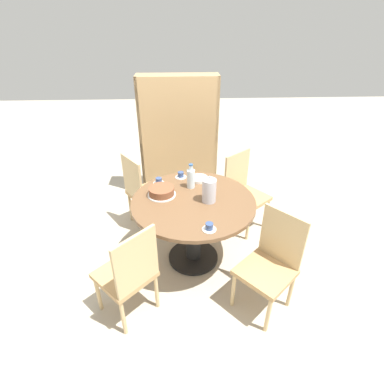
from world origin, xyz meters
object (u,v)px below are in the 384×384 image
at_px(chair_b, 244,191).
at_px(chair_c, 144,190).
at_px(chair_d, 129,273).
at_px(cup_c, 159,181).
at_px(water_bottle, 191,178).
at_px(cake_main, 162,192).
at_px(chair_a, 271,262).
at_px(coffee_pot, 209,190).
at_px(cup_a, 209,227).
at_px(cup_b, 181,175).
at_px(bookshelf, 179,138).

height_order(chair_b, chair_c, same).
distance_m(chair_d, cup_c, 1.07).
height_order(water_bottle, cake_main, water_bottle).
xyz_separation_m(chair_d, cup_c, (0.21, 1.01, 0.29)).
distance_m(chair_a, water_bottle, 1.13).
height_order(chair_c, chair_d, same).
height_order(chair_c, coffee_pot, coffee_pot).
bearing_deg(cake_main, cup_a, -53.62).
xyz_separation_m(cake_main, cup_b, (0.19, 0.36, -0.02)).
bearing_deg(cup_c, chair_a, -43.85).
relative_size(chair_b, water_bottle, 3.56).
xyz_separation_m(chair_b, bookshelf, (-0.76, 0.87, 0.35)).
distance_m(bookshelf, cup_b, 1.00).
xyz_separation_m(chair_a, chair_c, (-1.19, 1.25, 0.00)).
distance_m(chair_d, coffee_pot, 1.03).
relative_size(bookshelf, cup_a, 13.84).
relative_size(water_bottle, cup_c, 2.21).
bearing_deg(coffee_pot, chair_a, -50.11).
bearing_deg(cake_main, chair_a, -36.74).
distance_m(chair_a, cup_b, 1.33).
bearing_deg(bookshelf, cup_a, 97.02).
distance_m(chair_d, water_bottle, 1.13).
distance_m(cup_a, cup_b, 0.96).
bearing_deg(cup_c, cup_b, 28.25).
height_order(cup_b, cup_c, same).
bearing_deg(bookshelf, cake_main, 82.43).
bearing_deg(cup_a, cup_c, 119.58).
height_order(chair_b, water_bottle, water_bottle).
distance_m(chair_a, chair_c, 1.73).
relative_size(cake_main, cup_b, 2.35).
bearing_deg(chair_a, chair_b, 137.97).
relative_size(chair_a, chair_d, 1.00).
bearing_deg(water_bottle, cup_b, 115.24).
xyz_separation_m(chair_b, cup_c, (-0.98, -0.25, 0.29)).
relative_size(chair_d, cup_b, 7.85).
relative_size(chair_d, coffee_pot, 3.43).
bearing_deg(cup_a, chair_a, -14.32).
xyz_separation_m(coffee_pot, cup_c, (-0.50, 0.36, -0.10)).
relative_size(bookshelf, coffee_pot, 6.04).
relative_size(chair_b, chair_c, 1.00).
distance_m(chair_b, cup_c, 1.05).
bearing_deg(chair_c, cup_a, 174.97).
bearing_deg(chair_b, cup_c, 155.42).
xyz_separation_m(cup_a, cup_b, (-0.22, 0.93, 0.00)).
bearing_deg(water_bottle, bookshelf, 95.41).
height_order(chair_a, chair_b, same).
height_order(chair_a, water_bottle, water_bottle).
relative_size(chair_c, water_bottle, 3.56).
bearing_deg(coffee_pot, cup_c, 143.81).
relative_size(chair_c, coffee_pot, 3.43).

